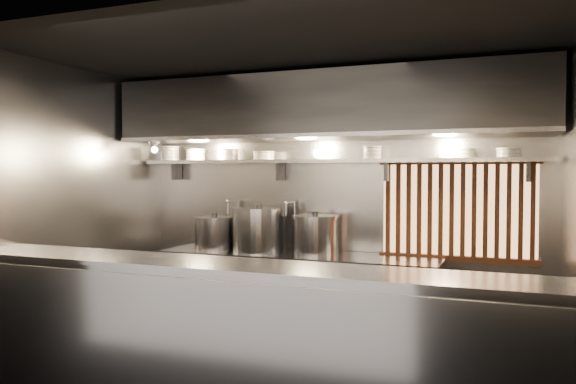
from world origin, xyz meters
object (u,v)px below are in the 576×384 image
Objects in this scene: heat_lamp at (153,145)px; pendant_bulb at (317,153)px; stock_pot_mid at (215,233)px; stock_pot_right at (315,234)px; stock_pot_left at (259,229)px.

heat_lamp is 1.87× the size of pendant_bulb.
pendant_bulb reaches higher than stock_pot_mid.
stock_pot_right is (-0.01, -0.02, -0.86)m from pendant_bulb.
stock_pot_right is (0.63, 0.05, -0.03)m from stock_pot_left.
pendant_bulb is at bearing 6.59° from stock_pot_left.
pendant_bulb is 0.37× the size of stock_pot_mid.
heat_lamp is 0.69× the size of stock_pot_mid.
pendant_bulb is at bearing 3.01° from stock_pot_mid.
stock_pot_left is 0.55m from stock_pot_mid.
pendant_bulb is 1.05m from stock_pot_left.
pendant_bulb reaches higher than stock_pot_left.
stock_pot_left is at bearing -1.26° from stock_pot_mid.
stock_pot_right is at bearing -120.79° from pendant_bulb.
stock_pot_left is (-0.64, -0.07, -0.82)m from pendant_bulb.
stock_pot_mid is at bearing 178.74° from stock_pot_left.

